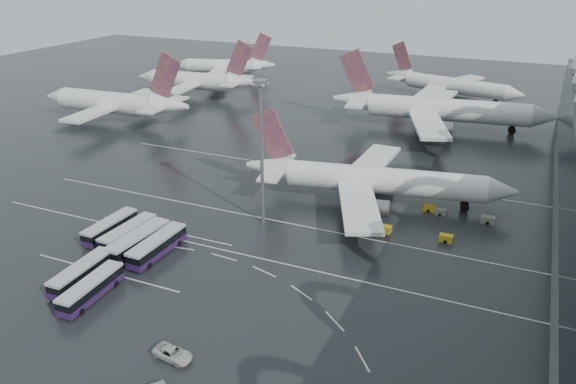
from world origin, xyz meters
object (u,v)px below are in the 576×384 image
at_px(bus_row_near_a, 110,227).
at_px(gse_cart_belly_c, 384,229).
at_px(bus_row_near_d, 157,246).
at_px(gse_cart_belly_b, 441,212).
at_px(bus_row_far_b, 91,288).
at_px(gse_cart_belly_e, 429,208).
at_px(airliner_main, 371,180).
at_px(jet_remote_mid, 199,81).
at_px(bus_row_near_b, 128,233).
at_px(gse_cart_belly_a, 446,238).
at_px(gse_cart_belly_d, 488,220).
at_px(bus_row_near_c, 138,241).
at_px(jet_remote_west, 117,103).
at_px(jet_remote_far, 226,66).
at_px(bus_row_far_a, 82,273).
at_px(floodlight_mast, 261,136).
at_px(van_curve_a, 173,353).
at_px(airliner_gate_b, 436,110).
at_px(airliner_gate_c, 448,85).

distance_m(bus_row_near_a, gse_cart_belly_c, 49.54).
bearing_deg(bus_row_near_d, bus_row_near_a, 79.01).
bearing_deg(gse_cart_belly_b, bus_row_far_b, -130.04).
height_order(bus_row_near_a, bus_row_near_d, bus_row_near_d).
bearing_deg(gse_cart_belly_e, airliner_main, -178.91).
relative_size(airliner_main, bus_row_far_b, 4.44).
bearing_deg(gse_cart_belly_b, gse_cart_belly_c, -124.57).
relative_size(jet_remote_mid, bus_row_near_b, 3.73).
distance_m(gse_cart_belly_a, gse_cart_belly_d, 12.24).
bearing_deg(jet_remote_mid, bus_row_near_c, 112.28).
relative_size(jet_remote_west, jet_remote_far, 1.21).
bearing_deg(bus_row_near_c, bus_row_far_a, 174.99).
xyz_separation_m(gse_cart_belly_c, gse_cart_belly_e, (5.65, 12.49, -0.04)).
bearing_deg(floodlight_mast, van_curve_a, -80.14).
bearing_deg(gse_cart_belly_d, airliner_main, 178.20).
bearing_deg(bus_row_near_d, airliner_gate_b, -16.06).
height_order(bus_row_far_b, gse_cart_belly_a, bus_row_far_b).
relative_size(airliner_gate_b, bus_row_far_b, 5.12).
bearing_deg(airliner_gate_c, airliner_gate_b, -71.00).
distance_m(jet_remote_west, bus_row_far_b, 96.21).
bearing_deg(bus_row_far_b, jet_remote_west, 34.49).
relative_size(jet_remote_west, gse_cart_belly_a, 21.19).
xyz_separation_m(bus_row_near_d, gse_cart_belly_b, (40.74, 35.32, -1.15)).
distance_m(airliner_gate_b, bus_row_near_b, 99.23).
bearing_deg(gse_cart_belly_e, bus_row_near_a, -146.34).
relative_size(jet_remote_mid, gse_cart_belly_d, 18.47).
distance_m(airliner_gate_c, gse_cart_belly_b, 98.72).
xyz_separation_m(bus_row_near_b, gse_cart_belly_e, (45.84, 34.35, -1.05)).
distance_m(bus_row_near_c, gse_cart_belly_e, 55.62).
xyz_separation_m(jet_remote_mid, bus_row_far_b, (53.98, -115.06, -3.59)).
distance_m(airliner_gate_c, jet_remote_far, 87.77).
bearing_deg(gse_cart_belly_d, bus_row_near_d, -144.61).
bearing_deg(bus_row_far_a, jet_remote_mid, 21.63).
distance_m(bus_row_near_d, bus_row_far_a, 12.99).
height_order(bus_row_near_a, bus_row_far_b, bus_row_far_b).
bearing_deg(bus_row_near_c, bus_row_near_b, 65.89).
relative_size(bus_row_near_a, gse_cart_belly_d, 4.79).
distance_m(bus_row_near_d, bus_row_far_b, 14.59).
bearing_deg(van_curve_a, jet_remote_west, 48.48).
xyz_separation_m(gse_cart_belly_a, gse_cart_belly_b, (-2.83, 10.79, -0.04)).
bearing_deg(floodlight_mast, airliner_main, 47.66).
distance_m(bus_row_far_b, gse_cart_belly_a, 59.40).
bearing_deg(airliner_gate_c, bus_row_near_a, -91.21).
bearing_deg(bus_row_near_c, gse_cart_belly_e, -45.96).
xyz_separation_m(van_curve_a, floodlight_mast, (-6.86, 39.49, 16.22)).
bearing_deg(jet_remote_mid, gse_cart_belly_d, 143.29).
xyz_separation_m(van_curve_a, gse_cart_belly_a, (26.12, 45.44, -0.09)).
distance_m(airliner_main, gse_cart_belly_e, 12.61).
xyz_separation_m(bus_row_near_d, gse_cart_belly_a, (43.57, 24.53, -1.11)).
bearing_deg(jet_remote_west, gse_cart_belly_e, 161.86).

